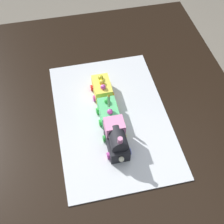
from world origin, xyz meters
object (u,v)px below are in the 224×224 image
at_px(dining_table, 115,143).
at_px(birthday_candle, 109,100).
at_px(cake_locomotive, 117,139).
at_px(cake_car_caboose_mint_green, 108,112).
at_px(cake_car_hopper_lemon, 102,88).

relative_size(dining_table, birthday_candle, 21.60).
height_order(cake_locomotive, cake_car_caboose_mint_green, cake_locomotive).
bearing_deg(birthday_candle, cake_car_caboose_mint_green, 0.00).
bearing_deg(cake_car_caboose_mint_green, cake_car_hopper_lemon, 0.00).
relative_size(cake_locomotive, cake_car_caboose_mint_green, 1.40).
relative_size(dining_table, cake_car_caboose_mint_green, 14.00).
distance_m(cake_locomotive, birthday_candle, 0.13).
relative_size(cake_locomotive, cake_car_hopper_lemon, 1.40).
height_order(dining_table, cake_car_hopper_lemon, cake_car_hopper_lemon).
xyz_separation_m(dining_table, cake_locomotive, (-0.08, 0.01, 0.16)).
bearing_deg(cake_car_hopper_lemon, dining_table, -175.67).
xyz_separation_m(cake_car_hopper_lemon, birthday_candle, (-0.13, -0.00, 0.07)).
height_order(dining_table, cake_car_caboose_mint_green, cake_car_caboose_mint_green).
relative_size(dining_table, cake_locomotive, 10.00).
height_order(dining_table, birthday_candle, birthday_candle).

